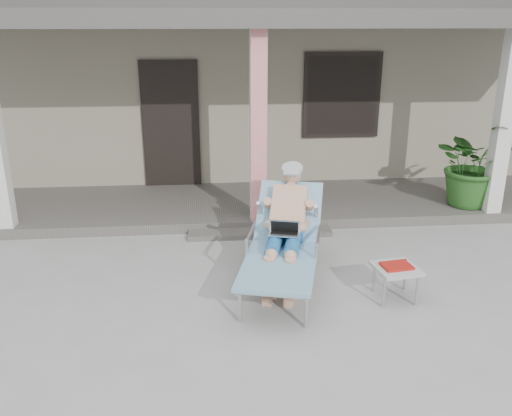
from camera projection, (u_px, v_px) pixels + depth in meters
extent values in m
plane|color=#9E9E99|center=(277.00, 300.00, 5.85)|extent=(60.00, 60.00, 0.00)
cube|color=gray|center=(239.00, 88.00, 11.47)|extent=(10.00, 5.00, 3.00)
cube|color=#474442|center=(238.00, 5.00, 10.93)|extent=(10.40, 5.40, 0.30)
cube|color=black|center=(171.00, 125.00, 9.08)|extent=(0.95, 0.06, 2.10)
cube|color=black|center=(342.00, 95.00, 9.18)|extent=(1.20, 0.06, 1.30)
cube|color=black|center=(342.00, 95.00, 9.18)|extent=(1.32, 0.05, 1.42)
cube|color=#605B56|center=(253.00, 204.00, 8.65)|extent=(10.00, 2.00, 0.15)
cube|color=red|center=(258.00, 129.00, 7.40)|extent=(0.22, 0.22, 2.61)
cube|color=silver|center=(503.00, 125.00, 7.70)|extent=(0.22, 0.22, 2.61)
cube|color=#474442|center=(253.00, 19.00, 7.73)|extent=(10.00, 2.30, 0.24)
cube|color=#605B56|center=(260.00, 233.00, 7.58)|extent=(2.00, 0.30, 0.07)
cylinder|color=#B7B7BC|center=(240.00, 305.00, 5.36)|extent=(0.05, 0.05, 0.39)
cylinder|color=#B7B7BC|center=(306.00, 310.00, 5.26)|extent=(0.05, 0.05, 0.39)
cylinder|color=#B7B7BC|center=(261.00, 251.00, 6.62)|extent=(0.05, 0.05, 0.39)
cylinder|color=#B7B7BC|center=(315.00, 254.00, 6.52)|extent=(0.05, 0.05, 0.39)
cube|color=#B7B7BC|center=(279.00, 267.00, 5.70)|extent=(0.96, 1.40, 0.03)
cube|color=#82B2C9|center=(279.00, 264.00, 5.69)|extent=(1.07, 1.47, 0.04)
cube|color=#B7B7BC|center=(289.00, 215.00, 6.49)|extent=(0.79, 0.75, 0.52)
cube|color=#82B2C9|center=(289.00, 212.00, 6.48)|extent=(0.91, 0.85, 0.59)
cylinder|color=#AEAEB0|center=(292.00, 168.00, 6.61)|extent=(0.31, 0.31, 0.14)
cube|color=silver|center=(284.00, 233.00, 6.06)|extent=(0.40, 0.33, 0.25)
cube|color=#B2B2AD|center=(396.00, 269.00, 5.77)|extent=(0.50, 0.50, 0.04)
cylinder|color=#B7B7BC|center=(384.00, 293.00, 5.65)|extent=(0.03, 0.03, 0.34)
cylinder|color=#B7B7BC|center=(417.00, 291.00, 5.68)|extent=(0.03, 0.03, 0.34)
cylinder|color=#B7B7BC|center=(374.00, 277.00, 5.99)|extent=(0.03, 0.03, 0.34)
cylinder|color=#B7B7BC|center=(405.00, 276.00, 6.02)|extent=(0.03, 0.03, 0.34)
cube|color=#AD1912|center=(397.00, 266.00, 5.76)|extent=(0.34, 0.27, 0.03)
cube|color=black|center=(393.00, 262.00, 5.87)|extent=(0.31, 0.06, 0.03)
imported|color=#26591E|center=(473.00, 163.00, 8.21)|extent=(1.42, 1.32, 1.31)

